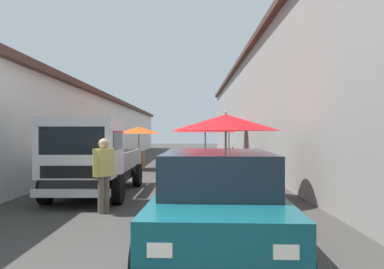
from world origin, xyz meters
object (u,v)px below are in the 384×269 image
(fruit_stall_near_right, at_px, (205,131))
(vendor_by_crates, at_px, (110,157))
(fruit_stall_near_left, at_px, (225,129))
(fruit_stall_mid_lane, at_px, (229,134))
(vendor_in_shade, at_px, (104,170))
(plastic_stool, at_px, (242,169))
(hatchback_car, at_px, (218,201))
(delivery_truck, at_px, (90,159))
(fruit_stall_far_left, at_px, (138,138))

(fruit_stall_near_right, xyz_separation_m, vendor_by_crates, (-2.31, 3.45, -0.94))
(fruit_stall_near_left, height_order, fruit_stall_mid_lane, fruit_stall_near_left)
(vendor_in_shade, xyz_separation_m, plastic_stool, (6.46, -3.85, -0.60))
(fruit_stall_near_left, height_order, hatchback_car, fruit_stall_near_left)
(fruit_stall_near_right, relative_size, vendor_in_shade, 1.63)
(fruit_stall_near_left, relative_size, delivery_truck, 0.57)
(fruit_stall_mid_lane, relative_size, fruit_stall_far_left, 1.05)
(vendor_by_crates, distance_m, vendor_in_shade, 5.40)
(fruit_stall_near_right, height_order, vendor_in_shade, fruit_stall_near_right)
(hatchback_car, bearing_deg, vendor_in_shade, 40.39)
(vendor_by_crates, bearing_deg, fruit_stall_near_left, -134.28)
(fruit_stall_far_left, bearing_deg, plastic_stool, -127.13)
(fruit_stall_near_right, height_order, hatchback_car, fruit_stall_near_right)
(delivery_truck, height_order, plastic_stool, delivery_truck)
(fruit_stall_near_left, distance_m, plastic_stool, 5.18)
(fruit_stall_near_left, xyz_separation_m, plastic_stool, (4.84, -1.08, -1.51))
(fruit_stall_near_left, relative_size, fruit_stall_near_right, 1.08)
(fruit_stall_near_right, distance_m, plastic_stool, 2.36)
(fruit_stall_near_right, relative_size, fruit_stall_far_left, 1.23)
(delivery_truck, distance_m, vendor_in_shade, 1.83)
(fruit_stall_far_left, relative_size, delivery_truck, 0.43)
(fruit_stall_far_left, distance_m, plastic_stool, 5.77)
(fruit_stall_mid_lane, xyz_separation_m, hatchback_car, (-14.91, 1.65, -0.93))
(fruit_stall_mid_lane, height_order, vendor_in_shade, fruit_stall_mid_lane)
(fruit_stall_near_left, xyz_separation_m, fruit_stall_mid_lane, (10.60, -1.16, -0.17))
(fruit_stall_mid_lane, distance_m, delivery_truck, 11.57)
(fruit_stall_near_left, distance_m, delivery_truck, 3.61)
(vendor_by_crates, height_order, vendor_in_shade, vendor_in_shade)
(delivery_truck, bearing_deg, fruit_stall_far_left, -0.70)
(fruit_stall_mid_lane, relative_size, plastic_stool, 5.16)
(fruit_stall_far_left, distance_m, vendor_in_shade, 9.91)
(fruit_stall_far_left, height_order, delivery_truck, fruit_stall_far_left)
(fruit_stall_mid_lane, bearing_deg, plastic_stool, 179.21)
(fruit_stall_near_left, xyz_separation_m, hatchback_car, (-4.30, 0.49, -1.10))
(fruit_stall_far_left, bearing_deg, fruit_stall_near_left, -157.47)
(hatchback_car, height_order, plastic_stool, hatchback_car)
(hatchback_car, height_order, delivery_truck, delivery_truck)
(hatchback_car, relative_size, vendor_by_crates, 2.57)
(delivery_truck, bearing_deg, fruit_stall_near_left, -90.70)
(fruit_stall_mid_lane, xyz_separation_m, vendor_in_shade, (-12.22, 3.93, -0.74))
(fruit_stall_mid_lane, distance_m, fruit_stall_near_right, 4.85)
(fruit_stall_near_right, xyz_separation_m, fruit_stall_far_left, (2.25, 3.09, -0.33))
(fruit_stall_mid_lane, bearing_deg, fruit_stall_near_right, 162.10)
(fruit_stall_far_left, distance_m, vendor_by_crates, 4.61)
(fruit_stall_near_left, bearing_deg, vendor_by_crates, 45.72)
(fruit_stall_mid_lane, bearing_deg, fruit_stall_far_left, 117.22)
(fruit_stall_near_left, bearing_deg, hatchback_car, 173.48)
(plastic_stool, bearing_deg, delivery_truck, 136.17)
(fruit_stall_near_left, distance_m, fruit_stall_mid_lane, 10.67)
(fruit_stall_far_left, height_order, vendor_in_shade, fruit_stall_far_left)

